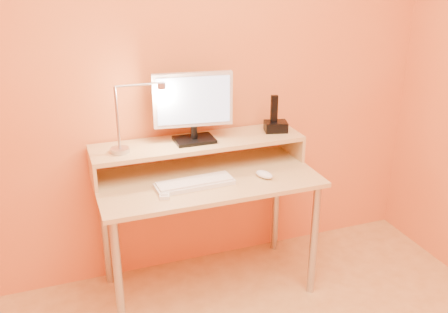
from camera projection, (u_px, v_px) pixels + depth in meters
name	position (u px, v px, depth m)	size (l,w,h in m)	color
wall_back	(188.00, 69.00, 2.80)	(3.00, 0.04, 2.50)	orange
desk_leg_fl	(118.00, 280.00, 2.47)	(0.04, 0.04, 0.69)	#ABABB3
desk_leg_fr	(314.00, 240.00, 2.82)	(0.04, 0.04, 0.69)	#ABABB3
desk_leg_bl	(105.00, 232.00, 2.91)	(0.04, 0.04, 0.69)	#ABABB3
desk_leg_br	(276.00, 202.00, 3.25)	(0.04, 0.04, 0.69)	#ABABB3
desk_lower	(207.00, 179.00, 2.73)	(1.20, 0.60, 0.03)	tan
shelf_riser_left	(92.00, 170.00, 2.64)	(0.02, 0.30, 0.14)	tan
shelf_riser_right	(292.00, 144.00, 3.01)	(0.02, 0.30, 0.14)	tan
desk_shelf	(198.00, 143.00, 2.80)	(1.20, 0.30, 0.03)	tan
monitor_foot	(194.00, 140.00, 2.78)	(0.22, 0.16, 0.02)	black
monitor_neck	(194.00, 132.00, 2.77)	(0.04, 0.04, 0.07)	black
monitor_panel	(193.00, 100.00, 2.71)	(0.44, 0.04, 0.30)	silver
monitor_back	(192.00, 99.00, 2.73)	(0.39, 0.01, 0.25)	black
monitor_screen	(194.00, 101.00, 2.69)	(0.40, 0.00, 0.26)	#A3C2F1
lamp_base	(120.00, 150.00, 2.62)	(0.10, 0.10, 0.03)	#ABABB3
lamp_post	(117.00, 118.00, 2.56)	(0.01, 0.01, 0.33)	#ABABB3
lamp_arm	(138.00, 85.00, 2.53)	(0.01, 0.01, 0.24)	#ABABB3
lamp_head	(162.00, 86.00, 2.58)	(0.04, 0.04, 0.03)	#ABABB3
lamp_bulb	(162.00, 89.00, 2.58)	(0.03, 0.03, 0.00)	#FFEAC6
phone_dock	(276.00, 126.00, 2.93)	(0.13, 0.10, 0.06)	black
phone_handset	(274.00, 109.00, 2.89)	(0.04, 0.03, 0.16)	black
phone_led	(286.00, 128.00, 2.90)	(0.01, 0.00, 0.04)	blue
keyboard	(195.00, 184.00, 2.62)	(0.42, 0.13, 0.02)	silver
mouse	(264.00, 174.00, 2.71)	(0.06, 0.11, 0.04)	silver
remote_control	(165.00, 190.00, 2.55)	(0.05, 0.18, 0.02)	silver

